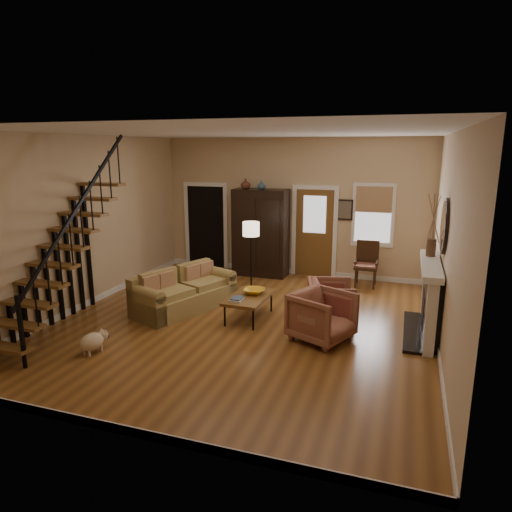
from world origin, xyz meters
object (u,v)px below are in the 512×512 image
(coffee_table, at_px, (249,307))
(side_chair, at_px, (366,265))
(armoire, at_px, (261,233))
(sofa, at_px, (185,291))
(armchair_left, at_px, (322,316))
(floor_lamp, at_px, (251,258))
(armchair_right, at_px, (331,301))

(coffee_table, bearing_deg, side_chair, 56.02)
(armoire, xyz_separation_m, sofa, (-0.62, -2.85, -0.67))
(armchair_left, bearing_deg, coffee_table, 94.33)
(armchair_left, distance_m, floor_lamp, 2.78)
(armchair_left, bearing_deg, side_chair, 17.31)
(armoire, bearing_deg, coffee_table, -76.12)
(coffee_table, relative_size, side_chair, 1.11)
(armchair_left, bearing_deg, armoire, 56.36)
(sofa, bearing_deg, armchair_right, 28.18)
(sofa, distance_m, armchair_left, 2.83)
(sofa, height_order, armchair_right, sofa)
(armchair_right, relative_size, side_chair, 0.81)
(sofa, xyz_separation_m, side_chair, (3.17, 2.65, 0.13))
(armoire, relative_size, sofa, 1.04)
(side_chair, bearing_deg, coffee_table, -123.98)
(armoire, height_order, coffee_table, armoire)
(armchair_left, height_order, armchair_right, armchair_left)
(armchair_left, relative_size, floor_lamp, 0.57)
(side_chair, bearing_deg, armchair_left, -96.91)
(side_chair, bearing_deg, armchair_right, -99.56)
(armoire, distance_m, coffee_table, 3.12)
(coffee_table, relative_size, armchair_right, 1.38)
(side_chair, bearing_deg, armoire, 175.52)
(sofa, bearing_deg, armoire, 99.62)
(coffee_table, height_order, armchair_right, armchair_right)
(armchair_left, bearing_deg, floor_lamp, 67.94)
(coffee_table, bearing_deg, armoire, 103.88)
(sofa, distance_m, armchair_right, 2.79)
(armchair_right, xyz_separation_m, floor_lamp, (-1.90, 1.10, 0.40))
(floor_lamp, distance_m, side_chair, 2.63)
(sofa, bearing_deg, floor_lamp, 80.24)
(armchair_right, bearing_deg, floor_lamp, 45.36)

